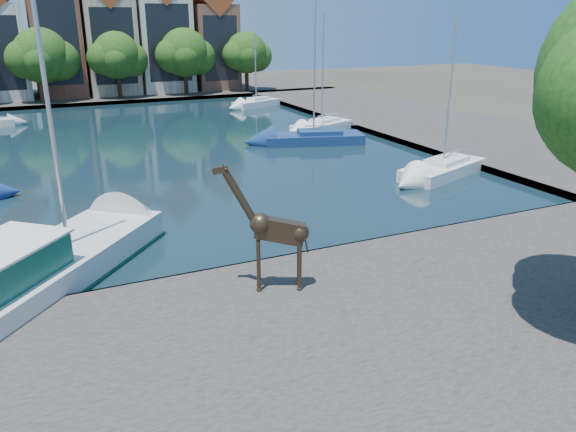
% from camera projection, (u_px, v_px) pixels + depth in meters
% --- Properties ---
extents(ground, '(160.00, 160.00, 0.00)m').
position_uv_depth(ground, '(275.00, 268.00, 22.47)').
color(ground, '#38332B').
rests_on(ground, ground).
extents(water_basin, '(38.00, 50.00, 0.08)m').
position_uv_depth(water_basin, '(150.00, 148.00, 43.00)').
color(water_basin, black).
rests_on(water_basin, ground).
extents(near_quay, '(50.00, 14.00, 0.50)m').
position_uv_depth(near_quay, '(370.00, 352.00, 16.39)').
color(near_quay, '#47413D').
rests_on(near_quay, ground).
extents(far_quay, '(60.00, 16.00, 0.50)m').
position_uv_depth(far_quay, '(97.00, 95.00, 70.32)').
color(far_quay, '#47413D').
rests_on(far_quay, ground).
extents(right_quay, '(14.00, 52.00, 0.50)m').
position_uv_depth(right_quay, '(417.00, 121.00, 52.78)').
color(right_quay, '#47413D').
rests_on(right_quay, ground).
extents(townhouse_center, '(5.44, 9.18, 16.93)m').
position_uv_depth(townhouse_center, '(54.00, 27.00, 66.01)').
color(townhouse_center, brown).
rests_on(townhouse_center, far_quay).
extents(townhouse_east_inner, '(5.94, 9.18, 15.79)m').
position_uv_depth(townhouse_east_inner, '(107.00, 32.00, 68.59)').
color(townhouse_east_inner, '#C2AA8B').
rests_on(townhouse_east_inner, far_quay).
extents(townhouse_east_mid, '(6.43, 9.18, 16.65)m').
position_uv_depth(townhouse_east_mid, '(160.00, 29.00, 71.03)').
color(townhouse_east_mid, beige).
rests_on(townhouse_east_mid, far_quay).
extents(townhouse_east_end, '(5.44, 9.18, 14.43)m').
position_uv_depth(townhouse_east_end, '(210.00, 36.00, 73.92)').
color(townhouse_east_end, brown).
rests_on(townhouse_east_end, far_quay).
extents(far_tree_mid_west, '(7.80, 6.00, 8.00)m').
position_uv_depth(far_tree_mid_west, '(43.00, 58.00, 61.59)').
color(far_tree_mid_west, '#332114').
rests_on(far_tree_mid_west, far_quay).
extents(far_tree_mid_east, '(7.02, 5.40, 7.52)m').
position_uv_depth(far_tree_mid_east, '(117.00, 57.00, 64.80)').
color(far_tree_mid_east, '#332114').
rests_on(far_tree_mid_east, far_quay).
extents(far_tree_east, '(7.54, 5.80, 7.84)m').
position_uv_depth(far_tree_east, '(185.00, 54.00, 67.92)').
color(far_tree_east, '#332114').
rests_on(far_tree_east, far_quay).
extents(far_tree_far_east, '(6.76, 5.20, 7.36)m').
position_uv_depth(far_tree_far_east, '(247.00, 54.00, 71.12)').
color(far_tree_far_east, '#332114').
rests_on(far_tree_far_east, far_quay).
extents(giraffe_statue, '(3.00, 1.46, 4.45)m').
position_uv_depth(giraffe_statue, '(273.00, 230.00, 18.97)').
color(giraffe_statue, '#34271A').
rests_on(giraffe_statue, near_quay).
extents(motorsailer, '(10.10, 10.97, 11.77)m').
position_uv_depth(motorsailer, '(38.00, 267.00, 20.22)').
color(motorsailer, silver).
rests_on(motorsailer, water_basin).
extents(sailboat_right_a, '(7.07, 4.49, 10.43)m').
position_uv_depth(sailboat_right_a, '(443.00, 167.00, 35.08)').
color(sailboat_right_a, white).
rests_on(sailboat_right_a, water_basin).
extents(sailboat_right_b, '(8.13, 4.73, 10.60)m').
position_uv_depth(sailboat_right_b, '(314.00, 136.00, 44.08)').
color(sailboat_right_b, navy).
rests_on(sailboat_right_b, water_basin).
extents(sailboat_right_c, '(6.39, 4.15, 9.74)m').
position_uv_depth(sailboat_right_c, '(322.00, 124.00, 48.94)').
color(sailboat_right_c, white).
rests_on(sailboat_right_c, water_basin).
extents(sailboat_right_d, '(5.88, 3.86, 7.66)m').
position_uv_depth(sailboat_right_d, '(256.00, 102.00, 62.21)').
color(sailboat_right_d, silver).
rests_on(sailboat_right_d, water_basin).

